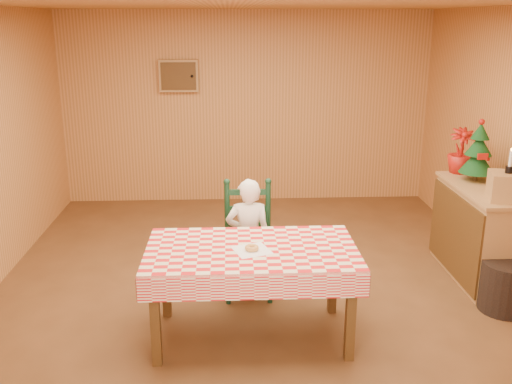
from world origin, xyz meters
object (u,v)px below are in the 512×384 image
seated_child (248,238)px  shelf_unit (479,233)px  dining_table (252,258)px  christmas_tree (478,153)px  crate (507,187)px  ladder_chair (248,242)px  storage_bin (506,287)px

seated_child → shelf_unit: size_ratio=0.91×
dining_table → christmas_tree: christmas_tree is taller
seated_child → crate: (2.29, -0.12, 0.49)m
seated_child → christmas_tree: bearing=-166.9°
ladder_chair → christmas_tree: christmas_tree is taller
ladder_chair → christmas_tree: (2.29, 0.48, 0.71)m
christmas_tree → storage_bin: size_ratio=1.38×
crate → christmas_tree: 0.67m
shelf_unit → christmas_tree: christmas_tree is taller
shelf_unit → christmas_tree: 0.79m
dining_table → shelf_unit: bearing=24.0°
ladder_chair → seated_child: seated_child is taller
dining_table → ladder_chair: ladder_chair is taller
seated_child → storage_bin: seated_child is taller
storage_bin → crate: bearing=82.7°
ladder_chair → seated_child: 0.08m
seated_child → shelf_unit: bearing=-172.9°
crate → christmas_tree: (-0.00, 0.65, 0.16)m
seated_child → christmas_tree: 2.44m
shelf_unit → ladder_chair: bearing=-174.3°
shelf_unit → crate: (0.01, -0.40, 0.59)m
ladder_chair → christmas_tree: bearing=11.8°
dining_table → storage_bin: bearing=8.2°
shelf_unit → crate: crate is taller
shelf_unit → storage_bin: 0.73m
ladder_chair → seated_child: (0.00, -0.06, 0.06)m
dining_table → shelf_unit: shelf_unit is taller
crate → christmas_tree: bearing=90.0°
seated_child → christmas_tree: size_ratio=1.81×
ladder_chair → seated_child: bearing=-90.0°
seated_child → shelf_unit: seated_child is taller
crate → dining_table: bearing=-165.0°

